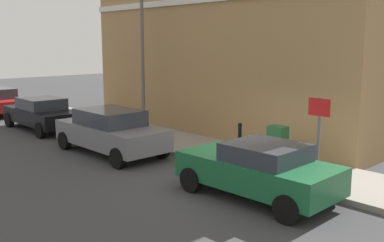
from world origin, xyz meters
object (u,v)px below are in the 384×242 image
at_px(car_black, 42,113).
at_px(utility_cabinet, 277,146).
at_px(lamppost, 142,54).
at_px(street_sign, 319,129).
at_px(car_grey, 111,131).
at_px(car_green, 259,169).
at_px(bollard_near_cabinet, 240,137).

bearing_deg(car_black, utility_cabinet, -166.15).
bearing_deg(utility_cabinet, lamppost, 88.42).
bearing_deg(street_sign, car_grey, 102.41).
relative_size(car_green, bollard_near_cabinet, 3.86).
height_order(bollard_near_cabinet, street_sign, street_sign).
bearing_deg(car_black, car_green, -179.34).
bearing_deg(street_sign, car_black, 96.12).
relative_size(car_green, utility_cabinet, 3.48).
relative_size(utility_cabinet, lamppost, 0.20).
xyz_separation_m(utility_cabinet, bollard_near_cabinet, (0.10, 1.57, 0.02)).
distance_m(car_black, bollard_near_cabinet, 9.46).
bearing_deg(lamppost, car_green, -108.31).
xyz_separation_m(car_grey, bollard_near_cabinet, (2.76, -3.41, -0.09)).
relative_size(car_grey, car_black, 1.01).
height_order(car_black, utility_cabinet, car_black).
xyz_separation_m(car_grey, utility_cabinet, (2.66, -4.98, -0.12)).
xyz_separation_m(car_black, lamppost, (2.67, -3.79, 2.57)).
relative_size(car_black, lamppost, 0.77).
height_order(car_black, street_sign, street_sign).
distance_m(bollard_near_cabinet, street_sign, 3.91).
xyz_separation_m(utility_cabinet, lamppost, (0.19, 6.88, 2.62)).
height_order(utility_cabinet, lamppost, lamppost).
distance_m(utility_cabinet, lamppost, 7.36).
xyz_separation_m(car_black, bollard_near_cabinet, (2.58, -9.10, -0.03)).
xyz_separation_m(car_grey, car_black, (0.18, 5.69, -0.06)).
distance_m(car_green, utility_cabinet, 2.80).
xyz_separation_m(car_black, street_sign, (1.36, -12.69, 0.93)).
height_order(car_black, bollard_near_cabinet, car_black).
xyz_separation_m(car_black, utility_cabinet, (2.48, -10.67, -0.05)).
bearing_deg(bollard_near_cabinet, street_sign, -108.81).
distance_m(street_sign, lamppost, 9.14).
xyz_separation_m(bollard_near_cabinet, street_sign, (-1.22, -3.59, 0.96)).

